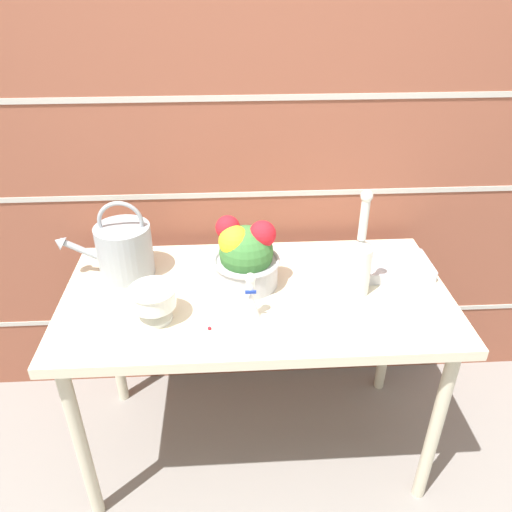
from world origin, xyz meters
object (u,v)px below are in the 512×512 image
Objects in this scene: figurine_vase at (251,300)px; wire_tray at (392,268)px; flower_planter at (245,256)px; watering_can at (124,249)px; glass_decanter at (359,261)px; crystal_pedestal_bowl at (154,299)px.

wire_tray is (0.51, 0.23, -0.05)m from figurine_vase.
watering_can is at bearing 168.29° from flower_planter.
glass_decanter is 1.40× the size of wire_tray.
wire_tray is (0.93, -0.04, -0.09)m from watering_can.
figurine_vase is 0.61× the size of wire_tray.
glass_decanter is (0.64, 0.11, 0.04)m from crystal_pedestal_bowl.
wire_tray is at bearing 36.23° from glass_decanter.
wire_tray is (0.80, 0.22, -0.06)m from crystal_pedestal_bowl.
glass_decanter is at bearing -10.98° from flower_planter.
crystal_pedestal_bowl is 0.34m from flower_planter.
watering_can is 0.79m from glass_decanter.
watering_can is 2.29× the size of crystal_pedestal_bowl.
watering_can is 0.50m from figurine_vase.
flower_planter is 1.52× the size of figurine_vase.
watering_can is 0.42m from flower_planter.
watering_can is 2.08× the size of figurine_vase.
watering_can reaches higher than flower_planter.
watering_can is 0.91× the size of glass_decanter.
figurine_vase is (0.42, -0.27, -0.03)m from watering_can.
watering_can reaches higher than wire_tray.
wire_tray is (0.16, 0.12, -0.11)m from glass_decanter.
crystal_pedestal_bowl is 0.29m from figurine_vase.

